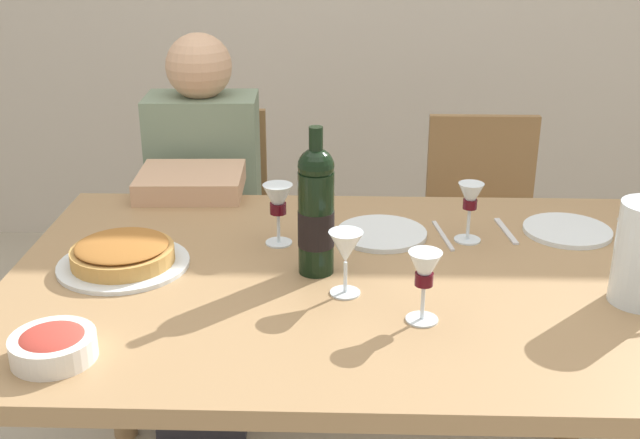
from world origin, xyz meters
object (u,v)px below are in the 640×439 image
at_px(wine_bottle, 316,211).
at_px(dining_table, 347,313).
at_px(dinner_plate_left_setting, 382,233).
at_px(dinner_plate_right_setting, 567,230).
at_px(diner_left, 202,218).
at_px(baked_tart, 123,255).
at_px(salad_bowl, 53,345).
at_px(wine_glass_left_diner, 424,273).
at_px(wine_glass_centre, 346,250).
at_px(wine_glass_spare, 470,200).
at_px(chair_right, 482,233).
at_px(chair_left, 214,224).
at_px(wine_glass_right_diner, 278,203).

bearing_deg(wine_bottle, dining_table, -14.93).
height_order(dinner_plate_left_setting, dinner_plate_right_setting, same).
relative_size(dining_table, diner_left, 1.29).
xyz_separation_m(baked_tart, salad_bowl, (-0.02, -0.39, 0.00)).
xyz_separation_m(wine_glass_left_diner, dinner_plate_right_setting, (0.40, 0.45, -0.10)).
bearing_deg(wine_glass_centre, baked_tart, 166.72).
distance_m(salad_bowl, wine_glass_spare, 0.99).
xyz_separation_m(wine_glass_spare, chair_right, (0.16, 0.67, -0.37)).
distance_m(wine_bottle, chair_left, 1.06).
height_order(wine_glass_spare, dinner_plate_left_setting, wine_glass_spare).
relative_size(wine_glass_left_diner, chair_right, 0.17).
bearing_deg(diner_left, baked_tart, 82.71).
xyz_separation_m(dinner_plate_right_setting, chair_left, (-1.00, 0.66, -0.27)).
xyz_separation_m(salad_bowl, chair_left, (0.07, 1.27, -0.29)).
bearing_deg(dining_table, dinner_plate_left_setting, 69.61).
bearing_deg(diner_left, wine_glass_left_diner, 121.73).
distance_m(wine_glass_centre, chair_right, 1.12).
height_order(wine_glass_centre, dinner_plate_left_setting, wine_glass_centre).
bearing_deg(chair_left, dining_table, 114.03).
height_order(wine_glass_spare, chair_right, wine_glass_spare).
bearing_deg(wine_bottle, chair_right, 58.58).
distance_m(dining_table, dinner_plate_left_setting, 0.26).
xyz_separation_m(dining_table, wine_glass_right_diner, (-0.16, 0.17, 0.20)).
bearing_deg(wine_glass_centre, chair_right, 64.50).
height_order(wine_glass_left_diner, wine_glass_spare, same).
xyz_separation_m(dinner_plate_right_setting, diner_left, (-0.99, 0.43, -0.15)).
bearing_deg(dinner_plate_right_setting, wine_glass_spare, -167.67).
bearing_deg(wine_glass_left_diner, chair_left, 118.24).
relative_size(salad_bowl, chair_left, 0.18).
bearing_deg(baked_tart, wine_glass_right_diner, 22.09).
bearing_deg(salad_bowl, dining_table, 33.94).
distance_m(dinner_plate_left_setting, chair_right, 0.79).
bearing_deg(chair_right, wine_glass_spare, 76.46).
height_order(salad_bowl, wine_glass_spare, wine_glass_spare).
bearing_deg(dinner_plate_right_setting, baked_tart, -167.90).
bearing_deg(salad_bowl, dinner_plate_right_setting, 29.72).
bearing_deg(chair_left, baked_tart, 84.55).
height_order(dining_table, salad_bowl, salad_bowl).
bearing_deg(wine_glass_left_diner, wine_glass_centre, 144.07).
bearing_deg(wine_glass_centre, diner_left, 119.81).
relative_size(wine_glass_left_diner, dinner_plate_left_setting, 0.66).
bearing_deg(dining_table, wine_glass_centre, -93.73).
xyz_separation_m(dining_table, dinner_plate_left_setting, (0.08, 0.22, 0.10)).
relative_size(wine_glass_spare, chair_left, 0.17).
distance_m(chair_left, diner_left, 0.26).
height_order(wine_glass_left_diner, wine_glass_centre, wine_glass_left_diner).
distance_m(dinner_plate_left_setting, dinner_plate_right_setting, 0.46).
bearing_deg(wine_glass_left_diner, salad_bowl, -166.63).
bearing_deg(chair_left, chair_right, 174.68).
bearing_deg(diner_left, dinner_plate_left_setting, 136.82).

